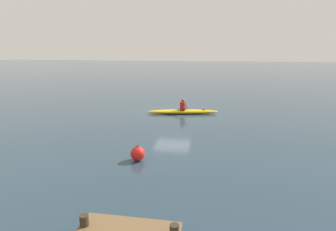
# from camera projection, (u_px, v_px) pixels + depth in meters

# --- Properties ---
(ground_plane) EXTENTS (160.00, 160.00, 0.00)m
(ground_plane) POSITION_uv_depth(u_px,v_px,m) (172.00, 111.00, 19.92)
(ground_plane) COLOR #283D4C
(kayak) EXTENTS (4.78, 1.54, 0.28)m
(kayak) POSITION_uv_depth(u_px,v_px,m) (183.00, 112.00, 19.21)
(kayak) COLOR #EAB214
(kayak) RESTS_ON ground
(kayaker) EXTENTS (0.63, 2.29, 0.72)m
(kayaker) POSITION_uv_depth(u_px,v_px,m) (183.00, 105.00, 19.11)
(kayaker) COLOR red
(kayaker) RESTS_ON kayak
(mooring_buoy_red_near) EXTENTS (0.57, 0.57, 0.61)m
(mooring_buoy_red_near) POSITION_uv_depth(u_px,v_px,m) (138.00, 154.00, 11.17)
(mooring_buoy_red_near) COLOR red
(mooring_buoy_red_near) RESTS_ON ground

